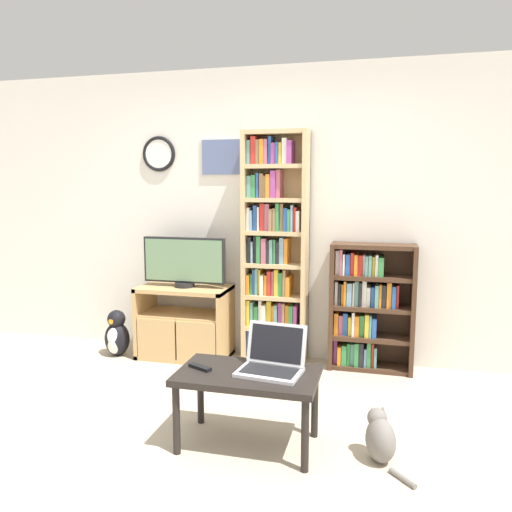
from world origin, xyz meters
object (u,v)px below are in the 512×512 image
Objects in this scene: bookshelf_tall at (273,250)px; remote_near_laptop at (200,367)px; laptop at (272,360)px; television at (184,262)px; cat at (380,437)px; bookshelf_short at (366,307)px; coffee_table at (248,381)px; tv_stand at (184,322)px; penguin_figurine at (117,335)px.

remote_near_laptop is at bearing -94.50° from bookshelf_tall.
laptop is 0.44m from remote_near_laptop.
cat is at bearing -37.99° from television.
cat is at bearing -84.77° from bookshelf_short.
laptop is 0.75m from cat.
bookshelf_short is 6.62× the size of remote_near_laptop.
coffee_table is at bearing -55.08° from television.
television reaches higher than remote_near_laptop.
bookshelf_tall is at bearing 9.59° from tv_stand.
laptop is (0.14, 0.06, 0.13)m from coffee_table.
cat is (1.75, -1.35, -0.19)m from tv_stand.
bookshelf_tall is at bearing 21.10° from remote_near_laptop.
cat is (1.07, 0.04, -0.33)m from remote_near_laptop.
bookshelf_tall is at bearing 10.28° from penguin_figurine.
television reaches higher than laptop.
bookshelf_short reaches higher than remote_near_laptop.
remote_near_laptop is 0.38× the size of penguin_figurine.
coffee_table is 0.30m from remote_near_laptop.
bookshelf_tall is at bearing 101.32° from cat.
laptop reaches higher than penguin_figurine.
tv_stand is 1.56m from remote_near_laptop.
tv_stand reaches higher than cat.
bookshelf_short is (1.61, 0.12, -0.35)m from television.
remote_near_laptop is at bearing -64.47° from television.
bookshelf_short is (1.62, 0.13, 0.21)m from tv_stand.
bookshelf_short reaches higher than cat.
laptop is at bearing -54.39° from remote_near_laptop.
laptop reaches higher than tv_stand.
tv_stand is 2.22m from cat.
laptop is 1.05× the size of cat.
tv_stand is 0.56m from television.
cat is at bearing -62.24° from remote_near_laptop.
television is 2.00× the size of cat.
laptop is at bearing -77.88° from bookshelf_tall.
television is 1.90× the size of laptop.
bookshelf_short is (0.82, -0.01, -0.47)m from bookshelf_tall.
laptop reaches higher than cat.
tv_stand is at bearing -175.51° from bookshelf_short.
television is at bearing 124.92° from coffee_table.
television is 2.34m from cat.
coffee_table is 0.19m from laptop.
penguin_figurine is (-1.60, 1.25, -0.21)m from coffee_table.
bookshelf_tall is 1.97m from cat.
tv_stand is 1.74m from laptop.
bookshelf_short reaches higher than laptop.
laptop is (-0.51, -1.45, -0.01)m from bookshelf_short.
coffee_table is at bearing -54.69° from tv_stand.
coffee_table is 2.09× the size of laptop.
remote_near_laptop reaches higher than coffee_table.
television is 0.81m from bookshelf_tall.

